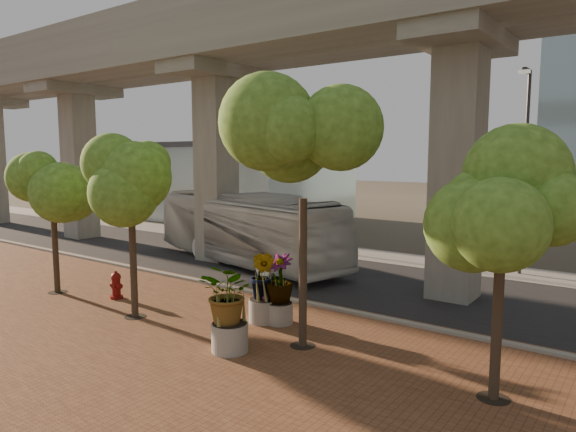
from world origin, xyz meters
The scene contains 18 objects.
ground centered at (0.00, 0.00, 0.00)m, with size 160.00×160.00×0.00m, color #373328.
brick_plaza centered at (0.00, -8.00, 0.03)m, with size 70.00×13.00×0.06m, color brown.
asphalt_road centered at (0.00, 2.00, 0.02)m, with size 90.00×8.00×0.04m, color black.
curb_strip centered at (0.00, -2.00, 0.08)m, with size 70.00×0.25×0.16m, color gray.
far_sidewalk centered at (0.00, 7.50, 0.03)m, with size 90.00×3.00×0.06m, color gray.
transit_viaduct centered at (0.00, 2.00, 7.29)m, with size 72.00×5.60×12.40m.
station_pavilion centered at (-20.00, 16.00, 3.22)m, with size 23.00×13.00×6.30m.
transit_bus centered at (-4.24, 2.19, 1.71)m, with size 2.88×12.26×3.42m, color silver.
fire_hydrant centered at (-3.89, -5.50, 0.55)m, with size 0.51×0.46×1.02m.
planter_front centered at (2.95, -6.83, 1.52)m, with size 2.18×2.18×2.40m.
planter_right centered at (2.64, -4.21, 1.38)m, with size 2.05×2.05×2.19m.
planter_left centered at (2.13, -4.39, 1.43)m, with size 2.05×2.05×2.26m.
street_tree_far_west centered at (-6.44, -6.32, 4.19)m, with size 3.32×3.32×5.67m.
street_tree_near_west centered at (-1.54, -6.47, 4.21)m, with size 3.40×3.40×5.72m.
street_tree_near_east centered at (4.31, -5.37, 5.30)m, with size 4.00×4.00×7.08m.
street_tree_far_east centered at (9.39, -5.48, 4.20)m, with size 3.50×3.50×5.75m.
streetlamp_west centered at (-11.48, 7.20, 5.41)m, with size 0.46×1.34×9.28m.
streetlamp_east centered at (7.15, 7.38, 5.15)m, with size 0.44×1.28×8.82m.
Camera 1 is at (12.00, -16.60, 5.28)m, focal length 32.00 mm.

